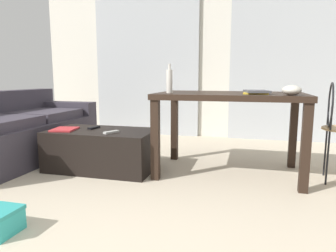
{
  "coord_description": "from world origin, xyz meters",
  "views": [
    {
      "loc": [
        0.52,
        -1.03,
        0.9
      ],
      "look_at": [
        -0.26,
        1.91,
        0.42
      ],
      "focal_mm": 32.71,
      "sensor_mm": 36.0,
      "label": 1
    }
  ],
  "objects_px": {
    "craft_table": "(230,104)",
    "tv_remote_primary": "(94,128)",
    "tv_remote_secondary": "(111,132)",
    "magazine": "(65,129)",
    "coffee_table": "(102,150)",
    "bowl": "(292,90)",
    "couch": "(17,133)",
    "book_stack": "(257,92)",
    "bottle_near": "(169,81)"
  },
  "relations": [
    {
      "from": "craft_table",
      "to": "tv_remote_primary",
      "type": "relative_size",
      "value": 9.26
    },
    {
      "from": "tv_remote_primary",
      "to": "tv_remote_secondary",
      "type": "relative_size",
      "value": 0.91
    },
    {
      "from": "tv_remote_primary",
      "to": "magazine",
      "type": "bearing_deg",
      "value": -135.39
    },
    {
      "from": "tv_remote_secondary",
      "to": "magazine",
      "type": "distance_m",
      "value": 0.52
    },
    {
      "from": "craft_table",
      "to": "tv_remote_secondary",
      "type": "height_order",
      "value": "craft_table"
    },
    {
      "from": "coffee_table",
      "to": "bowl",
      "type": "bearing_deg",
      "value": -2.72
    },
    {
      "from": "tv_remote_secondary",
      "to": "magazine",
      "type": "height_order",
      "value": "tv_remote_secondary"
    },
    {
      "from": "tv_remote_primary",
      "to": "magazine",
      "type": "xyz_separation_m",
      "value": [
        -0.23,
        -0.16,
        -0.0
      ]
    },
    {
      "from": "couch",
      "to": "craft_table",
      "type": "bearing_deg",
      "value": 1.8
    },
    {
      "from": "craft_table",
      "to": "bowl",
      "type": "relative_size",
      "value": 8.96
    },
    {
      "from": "bowl",
      "to": "book_stack",
      "type": "bearing_deg",
      "value": 153.41
    },
    {
      "from": "bottle_near",
      "to": "tv_remote_primary",
      "type": "bearing_deg",
      "value": 177.88
    },
    {
      "from": "book_stack",
      "to": "magazine",
      "type": "distance_m",
      "value": 1.85
    },
    {
      "from": "book_stack",
      "to": "tv_remote_primary",
      "type": "distance_m",
      "value": 1.61
    },
    {
      "from": "tv_remote_primary",
      "to": "couch",
      "type": "bearing_deg",
      "value": -172.42
    },
    {
      "from": "coffee_table",
      "to": "tv_remote_primary",
      "type": "bearing_deg",
      "value": 150.29
    },
    {
      "from": "couch",
      "to": "coffee_table",
      "type": "distance_m",
      "value": 1.11
    },
    {
      "from": "craft_table",
      "to": "magazine",
      "type": "bearing_deg",
      "value": -169.91
    },
    {
      "from": "coffee_table",
      "to": "tv_remote_secondary",
      "type": "bearing_deg",
      "value": -37.02
    },
    {
      "from": "tv_remote_primary",
      "to": "bowl",
      "type": "bearing_deg",
      "value": 5.76
    },
    {
      "from": "bowl",
      "to": "tv_remote_secondary",
      "type": "xyz_separation_m",
      "value": [
        -1.55,
        -0.04,
        -0.4
      ]
    },
    {
      "from": "bowl",
      "to": "book_stack",
      "type": "height_order",
      "value": "bowl"
    },
    {
      "from": "bottle_near",
      "to": "coffee_table",
      "type": "bearing_deg",
      "value": -176.77
    },
    {
      "from": "couch",
      "to": "book_stack",
      "type": "xyz_separation_m",
      "value": [
        2.54,
        -0.06,
        0.48
      ]
    },
    {
      "from": "couch",
      "to": "coffee_table",
      "type": "bearing_deg",
      "value": -6.06
    },
    {
      "from": "coffee_table",
      "to": "couch",
      "type": "bearing_deg",
      "value": 173.94
    },
    {
      "from": "craft_table",
      "to": "tv_remote_secondary",
      "type": "relative_size",
      "value": 8.41
    },
    {
      "from": "bowl",
      "to": "tv_remote_primary",
      "type": "distance_m",
      "value": 1.88
    },
    {
      "from": "coffee_table",
      "to": "bottle_near",
      "type": "bearing_deg",
      "value": 3.23
    },
    {
      "from": "coffee_table",
      "to": "book_stack",
      "type": "distance_m",
      "value": 1.56
    },
    {
      "from": "tv_remote_primary",
      "to": "tv_remote_secondary",
      "type": "distance_m",
      "value": 0.34
    },
    {
      "from": "magazine",
      "to": "couch",
      "type": "bearing_deg",
      "value": 154.68
    },
    {
      "from": "craft_table",
      "to": "tv_remote_primary",
      "type": "xyz_separation_m",
      "value": [
        -1.34,
        -0.12,
        -0.26
      ]
    },
    {
      "from": "bottle_near",
      "to": "magazine",
      "type": "xyz_separation_m",
      "value": [
        -1.03,
        -0.13,
        -0.47
      ]
    },
    {
      "from": "craft_table",
      "to": "bottle_near",
      "type": "height_order",
      "value": "bottle_near"
    },
    {
      "from": "tv_remote_secondary",
      "to": "magazine",
      "type": "xyz_separation_m",
      "value": [
        -0.52,
        0.03,
        -0.0
      ]
    },
    {
      "from": "craft_table",
      "to": "bottle_near",
      "type": "xyz_separation_m",
      "value": [
        -0.54,
        -0.15,
        0.21
      ]
    },
    {
      "from": "coffee_table",
      "to": "book_stack",
      "type": "bearing_deg",
      "value": 2.04
    },
    {
      "from": "couch",
      "to": "bottle_near",
      "type": "xyz_separation_m",
      "value": [
        1.77,
        -0.08,
        0.58
      ]
    },
    {
      "from": "craft_table",
      "to": "bowl",
      "type": "distance_m",
      "value": 0.58
    },
    {
      "from": "coffee_table",
      "to": "bottle_near",
      "type": "xyz_separation_m",
      "value": [
        0.68,
        0.04,
        0.68
      ]
    },
    {
      "from": "bowl",
      "to": "magazine",
      "type": "xyz_separation_m",
      "value": [
        -2.07,
        -0.01,
        -0.4
      ]
    },
    {
      "from": "bottle_near",
      "to": "tv_remote_primary",
      "type": "distance_m",
      "value": 0.93
    },
    {
      "from": "book_stack",
      "to": "magazine",
      "type": "relative_size",
      "value": 1.19
    },
    {
      "from": "couch",
      "to": "bowl",
      "type": "relative_size",
      "value": 12.69
    },
    {
      "from": "coffee_table",
      "to": "bowl",
      "type": "relative_size",
      "value": 6.97
    },
    {
      "from": "bottle_near",
      "to": "tv_remote_secondary",
      "type": "distance_m",
      "value": 0.72
    },
    {
      "from": "craft_table",
      "to": "book_stack",
      "type": "relative_size",
      "value": 4.43
    },
    {
      "from": "craft_table",
      "to": "book_stack",
      "type": "distance_m",
      "value": 0.29
    },
    {
      "from": "book_stack",
      "to": "tv_remote_secondary",
      "type": "distance_m",
      "value": 1.35
    }
  ]
}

